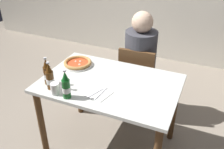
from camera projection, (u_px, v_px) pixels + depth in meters
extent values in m
plane|color=gray|center=(110.00, 144.00, 2.54)|extent=(8.00, 8.00, 0.00)
cube|color=silver|center=(110.00, 84.00, 2.17)|extent=(1.20, 0.80, 0.03)
cylinder|color=brown|center=(41.00, 123.00, 2.27)|extent=(0.06, 0.06, 0.72)
cylinder|color=brown|center=(79.00, 86.00, 2.81)|extent=(0.06, 0.06, 0.72)
cylinder|color=brown|center=(174.00, 110.00, 2.44)|extent=(0.06, 0.06, 0.72)
cube|color=brown|center=(139.00, 78.00, 2.83)|extent=(0.42, 0.42, 0.04)
cube|color=brown|center=(136.00, 68.00, 2.58)|extent=(0.38, 0.05, 0.40)
cylinder|color=brown|center=(155.00, 90.00, 3.03)|extent=(0.04, 0.04, 0.41)
cylinder|color=brown|center=(129.00, 84.00, 3.14)|extent=(0.04, 0.04, 0.41)
cylinder|color=brown|center=(149.00, 105.00, 2.76)|extent=(0.04, 0.04, 0.41)
cylinder|color=brown|center=(120.00, 99.00, 2.86)|extent=(0.04, 0.04, 0.41)
cube|color=#2D3342|center=(138.00, 94.00, 2.92)|extent=(0.32, 0.28, 0.45)
cylinder|color=#3F3F47|center=(140.00, 56.00, 2.67)|extent=(0.34, 0.34, 0.55)
sphere|color=beige|center=(142.00, 22.00, 2.48)|extent=(0.22, 0.22, 0.22)
cylinder|color=white|center=(78.00, 64.00, 2.43)|extent=(0.29, 0.29, 0.01)
cylinder|color=#CC4723|center=(78.00, 63.00, 2.42)|extent=(0.21, 0.21, 0.01)
torus|color=#B78447|center=(78.00, 63.00, 2.42)|extent=(0.27, 0.27, 0.03)
sphere|color=silver|center=(76.00, 62.00, 2.45)|extent=(0.02, 0.02, 0.02)
sphere|color=silver|center=(79.00, 65.00, 2.40)|extent=(0.02, 0.02, 0.02)
sphere|color=silver|center=(80.00, 62.00, 2.45)|extent=(0.02, 0.02, 0.02)
cylinder|color=#512D0F|center=(48.00, 75.00, 2.10)|extent=(0.06, 0.06, 0.16)
cone|color=#512D0F|center=(46.00, 63.00, 2.04)|extent=(0.05, 0.05, 0.07)
cylinder|color=#B7B7BC|center=(45.00, 58.00, 2.02)|extent=(0.03, 0.03, 0.01)
cylinder|color=white|center=(48.00, 76.00, 2.11)|extent=(0.07, 0.07, 0.04)
cylinder|color=#14591E|center=(66.00, 89.00, 1.92)|extent=(0.06, 0.06, 0.16)
cone|color=#14591E|center=(65.00, 76.00, 1.86)|extent=(0.05, 0.05, 0.07)
cylinder|color=#B7B7BC|center=(64.00, 71.00, 1.84)|extent=(0.03, 0.03, 0.01)
cylinder|color=white|center=(66.00, 90.00, 1.93)|extent=(0.07, 0.07, 0.04)
cylinder|color=#512D0F|center=(50.00, 80.00, 2.04)|extent=(0.06, 0.06, 0.16)
cone|color=#512D0F|center=(48.00, 68.00, 1.98)|extent=(0.05, 0.05, 0.07)
cylinder|color=#B7B7BC|center=(48.00, 63.00, 1.95)|extent=(0.03, 0.03, 0.01)
cylinder|color=white|center=(50.00, 81.00, 2.04)|extent=(0.07, 0.07, 0.04)
cube|color=white|center=(98.00, 94.00, 2.00)|extent=(0.22, 0.22, 0.00)
cube|color=silver|center=(100.00, 94.00, 1.99)|extent=(0.03, 0.19, 0.00)
cube|color=silver|center=(96.00, 93.00, 2.01)|extent=(0.07, 0.16, 0.00)
cylinder|color=white|center=(55.00, 89.00, 1.98)|extent=(0.07, 0.07, 0.09)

